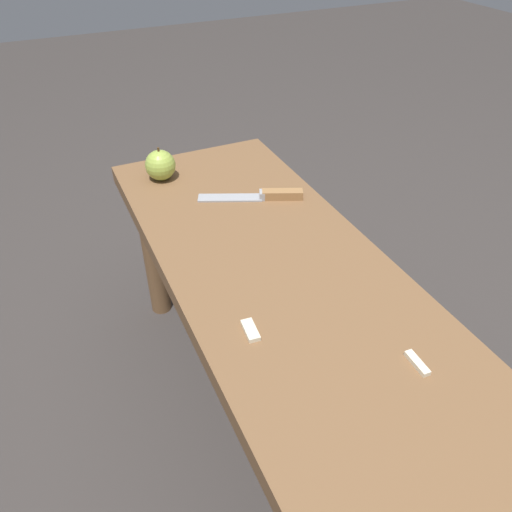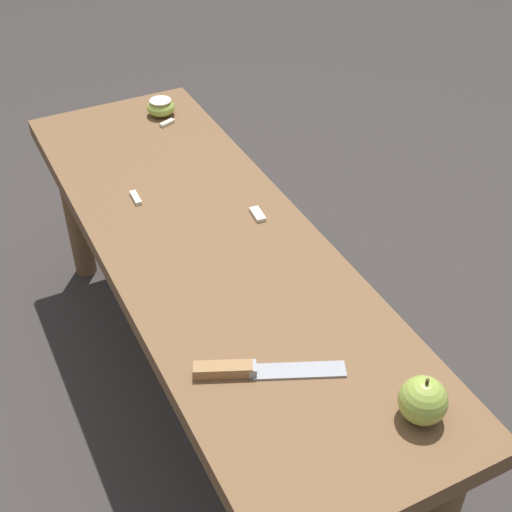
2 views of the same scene
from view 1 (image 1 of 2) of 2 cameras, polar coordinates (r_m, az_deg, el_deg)
name	(u,v)px [view 1 (image 1 of 2)]	position (r m, az deg, el deg)	size (l,w,h in m)	color
ground_plane	(294,447)	(1.22, 4.36, -20.97)	(8.00, 8.00, 0.00)	#383330
wooden_bench	(304,327)	(0.92, 5.50, -8.13)	(1.27, 0.41, 0.46)	brown
knife	(266,195)	(1.14, 1.20, 6.94)	(0.12, 0.23, 0.02)	#9EA0A5
apple_whole	(160,165)	(1.22, -10.88, 10.16)	(0.07, 0.07, 0.08)	#9EB747
apple_slice_center	(417,363)	(0.80, 17.95, -11.56)	(0.05, 0.02, 0.01)	beige
apple_slice_near_bowl	(250,330)	(0.81, -0.64, -8.48)	(0.05, 0.02, 0.01)	beige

